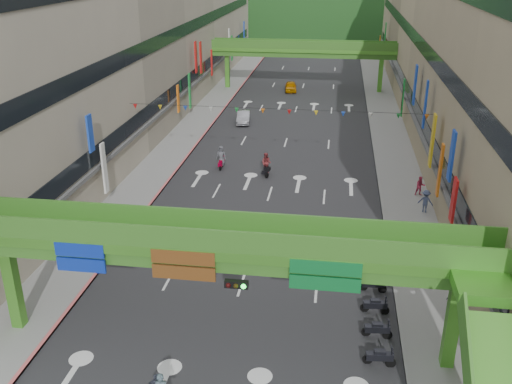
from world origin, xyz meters
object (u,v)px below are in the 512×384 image
(overpass_near, at_px, (237,264))
(scooter_rider_mid, at_px, (266,164))
(car_silver, at_px, (244,117))
(pedestrian_red, at_px, (420,188))
(car_yellow, at_px, (291,87))

(overpass_near, bearing_deg, scooter_rider_mid, 94.04)
(overpass_near, bearing_deg, car_silver, 98.99)
(pedestrian_red, bearing_deg, scooter_rider_mid, 158.78)
(overpass_near, xyz_separation_m, car_yellow, (-2.50, 58.69, -4.52))
(scooter_rider_mid, relative_size, car_yellow, 0.54)
(scooter_rider_mid, bearing_deg, car_yellow, 91.28)
(overpass_near, distance_m, car_silver, 42.20)
(car_silver, bearing_deg, pedestrian_red, -54.23)
(car_silver, relative_size, car_yellow, 1.05)
(overpass_near, bearing_deg, pedestrian_red, 62.61)
(overpass_near, distance_m, scooter_rider_mid, 25.06)
(scooter_rider_mid, distance_m, pedestrian_red, 13.34)
(car_silver, relative_size, pedestrian_red, 2.60)
(overpass_near, height_order, car_silver, overpass_near)
(scooter_rider_mid, height_order, pedestrian_red, scooter_rider_mid)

